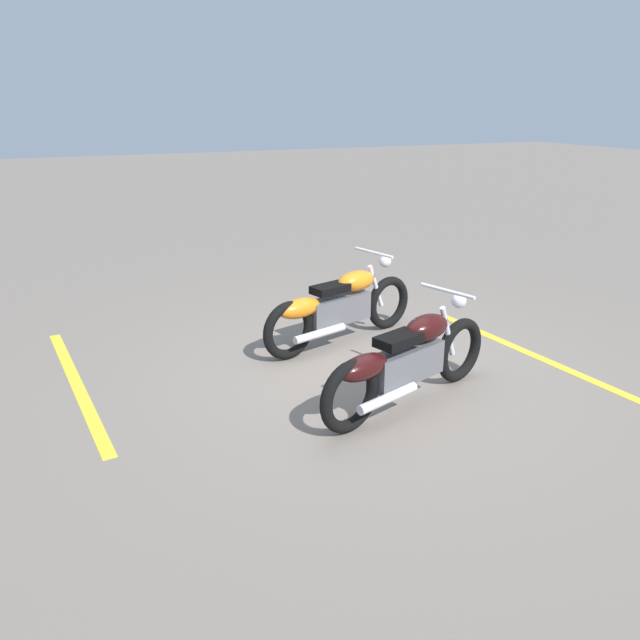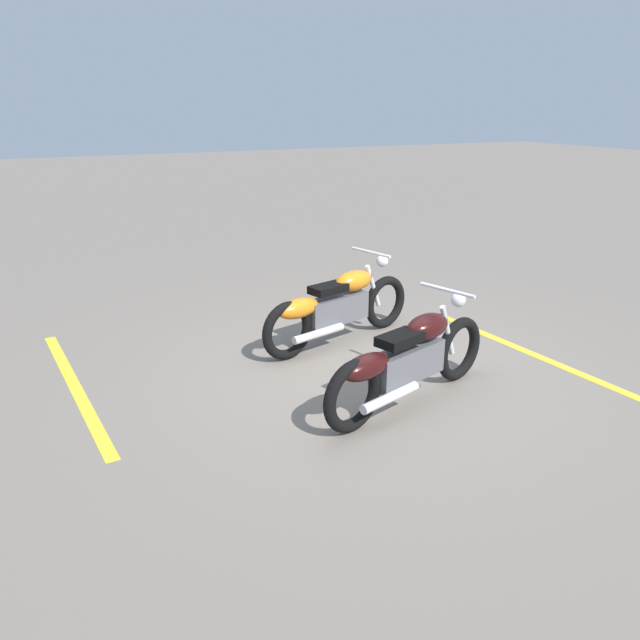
# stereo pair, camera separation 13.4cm
# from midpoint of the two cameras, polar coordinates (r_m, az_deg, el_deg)

# --- Properties ---
(ground_plane) EXTENTS (60.00, 60.00, 0.00)m
(ground_plane) POSITION_cam_midpoint_polar(r_m,az_deg,el_deg) (6.69, 4.06, -4.51)
(ground_plane) COLOR slate
(motorcycle_bright_foreground) EXTENTS (2.18, 0.82, 1.04)m
(motorcycle_bright_foreground) POSITION_cam_midpoint_polar(r_m,az_deg,el_deg) (7.21, 0.97, 1.27)
(motorcycle_bright_foreground) COLOR black
(motorcycle_bright_foreground) RESTS_ON ground
(motorcycle_dark_foreground) EXTENTS (2.16, 0.87, 1.04)m
(motorcycle_dark_foreground) POSITION_cam_midpoint_polar(r_m,az_deg,el_deg) (5.78, 7.41, -3.65)
(motorcycle_dark_foreground) COLOR black
(motorcycle_dark_foreground) RESTS_ON ground
(parking_stripe_near) EXTENTS (0.41, 3.20, 0.01)m
(parking_stripe_near) POSITION_cam_midpoint_polar(r_m,az_deg,el_deg) (7.42, 18.65, -3.03)
(parking_stripe_near) COLOR yellow
(parking_stripe_near) RESTS_ON ground
(parking_stripe_mid) EXTENTS (0.41, 3.20, 0.01)m
(parking_stripe_mid) POSITION_cam_midpoint_polar(r_m,az_deg,el_deg) (6.77, -22.21, -5.71)
(parking_stripe_mid) COLOR yellow
(parking_stripe_mid) RESTS_ON ground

